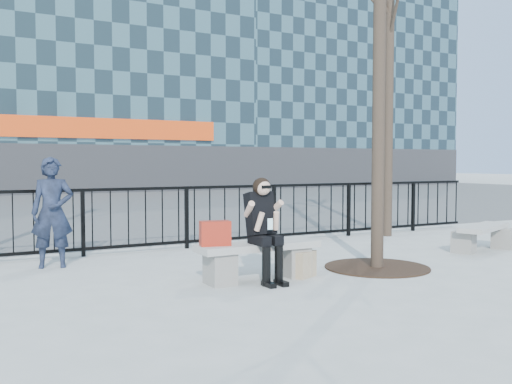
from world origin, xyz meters
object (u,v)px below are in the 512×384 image
bench_second (484,235)px  standing_man (52,212)px  bench_main (259,257)px  seated_woman (265,230)px

bench_second → standing_man: standing_man is taller
bench_main → standing_man: bearing=134.7°
seated_woman → standing_man: bearing=132.7°
bench_main → seated_woman: bearing=-90.0°
standing_man → seated_woman: bearing=-35.0°
bench_second → seated_woman: bearing=163.6°
bench_second → seated_woman: (-4.61, -0.44, 0.40)m
seated_woman → standing_man: (-2.19, 2.38, 0.13)m
bench_second → bench_main: bearing=161.6°
bench_main → seated_woman: 0.40m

